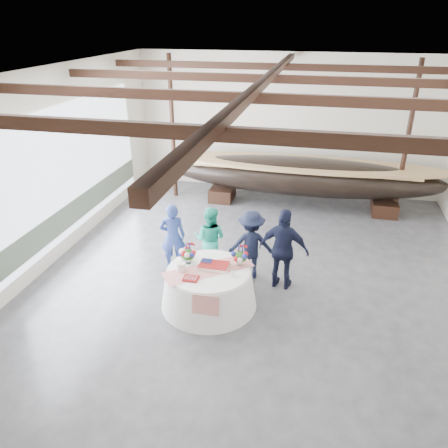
# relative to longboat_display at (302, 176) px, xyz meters

# --- Properties ---
(floor) EXTENTS (10.00, 12.00, 0.01)m
(floor) POSITION_rel_longboat_display_xyz_m (-0.65, -4.61, -1.01)
(floor) COLOR #3D3D42
(floor) RESTS_ON ground
(wall_back) EXTENTS (10.00, 0.02, 4.50)m
(wall_back) POSITION_rel_longboat_display_xyz_m (-0.65, 1.39, 1.24)
(wall_back) COLOR silver
(wall_back) RESTS_ON ground
(wall_front) EXTENTS (10.00, 0.02, 4.50)m
(wall_front) POSITION_rel_longboat_display_xyz_m (-0.65, -10.61, 1.24)
(wall_front) COLOR silver
(wall_front) RESTS_ON ground
(wall_left) EXTENTS (0.02, 12.00, 4.50)m
(wall_left) POSITION_rel_longboat_display_xyz_m (-5.65, -4.61, 1.24)
(wall_left) COLOR silver
(wall_left) RESTS_ON ground
(ceiling) EXTENTS (10.00, 12.00, 0.01)m
(ceiling) POSITION_rel_longboat_display_xyz_m (-0.65, -4.61, 3.49)
(ceiling) COLOR white
(ceiling) RESTS_ON wall_back
(pavilion_structure) EXTENTS (9.80, 11.76, 4.50)m
(pavilion_structure) POSITION_rel_longboat_display_xyz_m (-0.65, -3.81, 2.99)
(pavilion_structure) COLOR black
(pavilion_structure) RESTS_ON ground
(open_bay) EXTENTS (0.03, 7.00, 3.20)m
(open_bay) POSITION_rel_longboat_display_xyz_m (-5.60, -3.61, 0.81)
(open_bay) COLOR silver
(open_bay) RESTS_ON ground
(longboat_display) EXTENTS (8.46, 1.69, 1.59)m
(longboat_display) POSITION_rel_longboat_display_xyz_m (0.00, 0.00, 0.00)
(longboat_display) COLOR black
(longboat_display) RESTS_ON ground
(banquet_table) EXTENTS (1.99, 1.99, 0.85)m
(banquet_table) POSITION_rel_longboat_display_xyz_m (-1.49, -5.72, -0.59)
(banquet_table) COLOR white
(banquet_table) RESTS_ON ground
(tabletop_items) EXTENTS (1.79, 1.55, 0.40)m
(tabletop_items) POSITION_rel_longboat_display_xyz_m (-1.50, -5.54, -0.01)
(tabletop_items) COLOR red
(tabletop_items) RESTS_ON banquet_table
(guest_woman_blue) EXTENTS (0.70, 0.57, 1.64)m
(guest_woman_blue) POSITION_rel_longboat_display_xyz_m (-2.69, -4.43, -0.19)
(guest_woman_blue) COLOR navy
(guest_woman_blue) RESTS_ON ground
(guest_woman_teal) EXTENTS (0.81, 0.65, 1.59)m
(guest_woman_teal) POSITION_rel_longboat_display_xyz_m (-1.82, -4.32, -0.22)
(guest_woman_teal) COLOR #22B293
(guest_woman_teal) RESTS_ON ground
(guest_man_left) EXTENTS (1.15, 0.80, 1.63)m
(guest_man_left) POSITION_rel_longboat_display_xyz_m (-0.83, -4.41, -0.20)
(guest_man_left) COLOR black
(guest_man_left) RESTS_ON ground
(guest_man_right) EXTENTS (1.15, 0.61, 1.87)m
(guest_man_right) POSITION_rel_longboat_display_xyz_m (-0.08, -4.69, -0.08)
(guest_man_right) COLOR black
(guest_man_right) RESTS_ON ground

